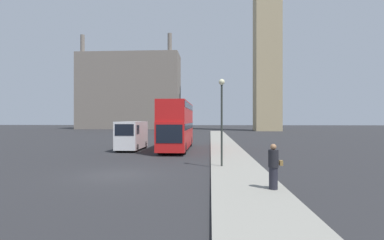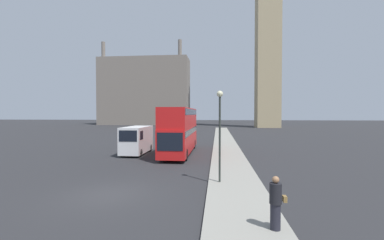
{
  "view_description": "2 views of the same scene",
  "coord_description": "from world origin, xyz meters",
  "views": [
    {
      "loc": [
        4.96,
        -15.68,
        2.94
      ],
      "look_at": [
        3.15,
        14.02,
        2.92
      ],
      "focal_mm": 28.0,
      "sensor_mm": 36.0,
      "label": 1
    },
    {
      "loc": [
        5.53,
        -12.37,
        4.1
      ],
      "look_at": [
        2.17,
        21.2,
        3.25
      ],
      "focal_mm": 24.0,
      "sensor_mm": 36.0,
      "label": 2
    }
  ],
  "objects": [
    {
      "name": "parked_sedan",
      "position": [
        -3.29,
        40.34,
        0.67
      ],
      "size": [
        1.88,
        4.5,
        1.48
      ],
      "color": "navy",
      "rests_on": "ground_plane"
    },
    {
      "name": "white_van",
      "position": [
        -2.61,
        12.74,
        1.48
      ],
      "size": [
        2.02,
        5.23,
        2.77
      ],
      "color": "white",
      "rests_on": "ground_plane"
    },
    {
      "name": "pedestrian",
      "position": [
        7.5,
        -3.49,
        1.06
      ],
      "size": [
        0.57,
        0.41,
        1.83
      ],
      "color": "#23232D",
      "rests_on": "sidewalk_strip"
    },
    {
      "name": "building_block_distant",
      "position": [
        -21.49,
        81.15,
        12.25
      ],
      "size": [
        32.67,
        10.92,
        29.8
      ],
      "color": "slate",
      "rests_on": "ground_plane"
    },
    {
      "name": "street_lamp",
      "position": [
        5.65,
        2.44,
        3.65
      ],
      "size": [
        0.36,
        0.36,
        5.26
      ],
      "color": "#2D332D",
      "rests_on": "sidewalk_strip"
    },
    {
      "name": "sidewalk_strip",
      "position": [
        6.53,
        0.0,
        0.07
      ],
      "size": [
        3.07,
        120.0,
        0.15
      ],
      "color": "gray",
      "rests_on": "ground_plane"
    },
    {
      "name": "red_double_decker_bus",
      "position": [
        1.7,
        13.6,
        2.58
      ],
      "size": [
        2.45,
        11.34,
        4.64
      ],
      "color": "red",
      "rests_on": "ground_plane"
    },
    {
      "name": "ground_plane",
      "position": [
        0.0,
        0.0,
        0.0
      ],
      "size": [
        300.0,
        300.0,
        0.0
      ],
      "primitive_type": "plane",
      "color": "#28282B"
    }
  ]
}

